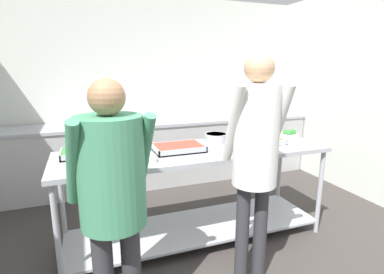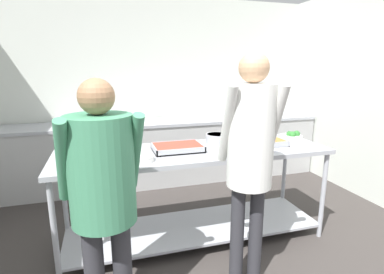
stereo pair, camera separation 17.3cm
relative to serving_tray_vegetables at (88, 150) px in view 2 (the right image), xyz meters
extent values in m
cube|color=silver|center=(0.94, 1.81, 0.39)|extent=(4.86, 0.06, 2.65)
cube|color=silver|center=(3.34, 0.07, 0.39)|extent=(0.06, 3.59, 2.65)
cube|color=#A8A8A8|center=(0.94, 1.44, -0.50)|extent=(4.70, 0.62, 0.87)
cube|color=#9EA0A8|center=(0.94, 1.44, -0.04)|extent=(4.70, 0.65, 0.04)
cube|color=black|center=(0.86, 1.44, -0.04)|extent=(0.53, 0.37, 0.02)
cube|color=#9EA0A8|center=(0.94, -0.18, -0.05)|extent=(2.50, 0.75, 0.04)
cube|color=#9EA0A8|center=(0.94, -0.18, -0.81)|extent=(2.42, 0.67, 0.02)
cylinder|color=#9EA0A8|center=(-0.25, -0.51, -0.50)|extent=(0.04, 0.04, 0.87)
cylinder|color=#9EA0A8|center=(2.14, -0.51, -0.50)|extent=(0.04, 0.04, 0.87)
cylinder|color=#9EA0A8|center=(-0.25, 0.15, -0.50)|extent=(0.04, 0.04, 0.87)
cylinder|color=#9EA0A8|center=(2.14, 0.15, -0.50)|extent=(0.04, 0.04, 0.87)
cube|color=#9EA0A8|center=(0.00, 0.00, -0.02)|extent=(0.43, 0.31, 0.01)
cube|color=#387A38|center=(0.00, 0.00, 0.01)|extent=(0.41, 0.29, 0.04)
cube|color=#9EA0A8|center=(0.00, -0.15, 0.00)|extent=(0.43, 0.01, 0.05)
cube|color=#9EA0A8|center=(0.00, 0.15, 0.00)|extent=(0.43, 0.01, 0.05)
cube|color=#9EA0A8|center=(-0.21, 0.00, 0.00)|extent=(0.01, 0.31, 0.05)
cube|color=#9EA0A8|center=(0.21, 0.00, 0.00)|extent=(0.01, 0.31, 0.05)
cylinder|color=white|center=(0.39, -0.37, -0.02)|extent=(0.28, 0.28, 0.01)
cylinder|color=white|center=(0.39, -0.37, -0.01)|extent=(0.27, 0.27, 0.01)
cylinder|color=white|center=(0.39, -0.37, 0.00)|extent=(0.27, 0.27, 0.01)
cylinder|color=white|center=(0.39, -0.37, 0.02)|extent=(0.27, 0.27, 0.01)
cube|color=#9EA0A8|center=(0.79, -0.15, -0.02)|extent=(0.45, 0.32, 0.01)
cube|color=#B23D2D|center=(0.79, -0.15, 0.01)|extent=(0.42, 0.30, 0.04)
cube|color=#9EA0A8|center=(0.79, -0.30, 0.00)|extent=(0.45, 0.01, 0.05)
cube|color=#9EA0A8|center=(0.79, 0.01, 0.00)|extent=(0.45, 0.01, 0.05)
cube|color=#9EA0A8|center=(0.57, -0.15, 0.00)|extent=(0.01, 0.32, 0.05)
cube|color=#9EA0A8|center=(1.00, -0.15, 0.00)|extent=(0.01, 0.32, 0.05)
cylinder|color=#9EA0A8|center=(1.23, -0.01, 0.02)|extent=(0.23, 0.23, 0.10)
cylinder|color=beige|center=(1.23, -0.01, 0.06)|extent=(0.20, 0.20, 0.01)
cylinder|color=black|center=(1.41, -0.01, 0.06)|extent=(0.14, 0.02, 0.02)
cube|color=#9EA0A8|center=(1.65, -0.19, -0.02)|extent=(0.40, 0.31, 0.01)
cube|color=#9E6B33|center=(1.65, -0.19, 0.01)|extent=(0.37, 0.28, 0.04)
cube|color=#9EA0A8|center=(1.65, -0.33, 0.00)|extent=(0.40, 0.01, 0.05)
cube|color=#9EA0A8|center=(1.65, -0.04, 0.00)|extent=(0.40, 0.01, 0.05)
cube|color=#9EA0A8|center=(1.45, -0.19, 0.00)|extent=(0.01, 0.31, 0.05)
cube|color=#9EA0A8|center=(1.84, -0.19, 0.00)|extent=(0.01, 0.31, 0.05)
cylinder|color=silver|center=(1.99, -0.14, 0.01)|extent=(0.23, 0.23, 0.06)
sphere|color=#2D702D|center=(2.05, -0.16, 0.05)|extent=(0.07, 0.07, 0.07)
sphere|color=#2D702D|center=(1.99, -0.11, 0.05)|extent=(0.05, 0.05, 0.05)
sphere|color=#2D702D|center=(1.97, -0.14, 0.05)|extent=(0.06, 0.06, 0.06)
sphere|color=#2D702D|center=(1.98, -0.17, 0.05)|extent=(0.07, 0.07, 0.07)
cylinder|color=#2D2D33|center=(1.07, -0.85, -0.53)|extent=(0.10, 0.10, 0.80)
cylinder|color=#2D2D33|center=(1.22, -0.87, -0.53)|extent=(0.10, 0.10, 0.80)
cylinder|color=silver|center=(0.97, -0.84, 0.33)|extent=(0.12, 0.34, 0.60)
cylinder|color=silver|center=(1.32, -0.89, 0.33)|extent=(0.12, 0.34, 0.60)
cylinder|color=silver|center=(1.15, -0.86, 0.24)|extent=(0.33, 0.33, 0.74)
sphere|color=tan|center=(1.15, -0.86, 0.72)|extent=(0.21, 0.21, 0.21)
cylinder|color=#2D2D33|center=(0.21, -0.93, -0.57)|extent=(0.13, 0.13, 0.72)
cylinder|color=#3D7F5B|center=(-0.08, -0.98, 0.20)|extent=(0.12, 0.31, 0.54)
cylinder|color=#3D7F5B|center=(0.33, -0.91, 0.20)|extent=(0.12, 0.31, 0.54)
cylinder|color=#3D7F5B|center=(0.12, -0.94, 0.12)|extent=(0.40, 0.40, 0.66)
sphere|color=#8C6647|center=(0.12, -0.94, 0.56)|extent=(0.21, 0.21, 0.21)
cylinder|color=silver|center=(2.75, 1.39, 0.08)|extent=(0.07, 0.07, 0.22)
cone|color=silver|center=(2.75, 1.39, 0.23)|extent=(0.06, 0.06, 0.08)
cylinder|color=black|center=(2.75, 1.39, 0.28)|extent=(0.03, 0.03, 0.02)
camera|label=1|loc=(-0.01, -2.67, 0.72)|focal=28.00mm
camera|label=2|loc=(0.15, -2.72, 0.72)|focal=28.00mm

